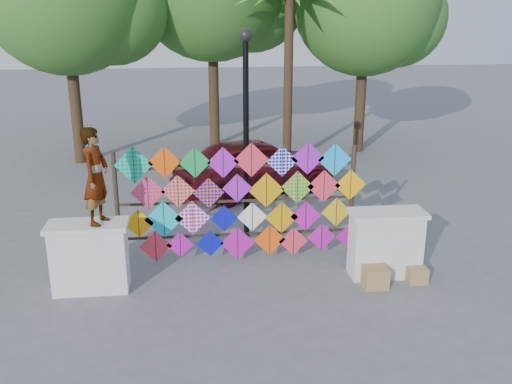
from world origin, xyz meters
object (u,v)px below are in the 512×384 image
vendor_woman (96,176)px  sedan (255,165)px  lamppost (246,116)px  kite_rack (241,202)px

vendor_woman → sedan: 6.46m
sedan → lamppost: (-0.55, -3.17, 1.93)m
sedan → kite_rack: bearing=148.2°
lamppost → vendor_woman: bearing=-141.6°
kite_rack → sedan: bearing=80.1°
sedan → lamppost: bearing=148.3°
kite_rack → lamppost: (0.22, 1.27, 1.45)m
vendor_woman → lamppost: bearing=-34.0°
kite_rack → lamppost: 1.94m
sedan → lamppost: 3.75m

